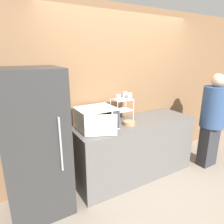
{
  "coord_description": "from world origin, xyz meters",
  "views": [
    {
      "loc": [
        -1.76,
        -1.97,
        1.91
      ],
      "look_at": [
        -0.39,
        0.36,
        1.11
      ],
      "focal_mm": 32.0,
      "sensor_mm": 36.0,
      "label": 1
    }
  ],
  "objects_px": {
    "microwave": "(96,118)",
    "glass_back_right": "(125,95)",
    "dish_rack": "(122,105)",
    "glass_front_left": "(118,98)",
    "person": "(212,117)",
    "refrigerator": "(35,144)",
    "bowl": "(129,123)",
    "glass_front_right": "(130,96)"
  },
  "relations": [
    {
      "from": "dish_rack",
      "to": "glass_back_right",
      "type": "xyz_separation_m",
      "value": [
        0.09,
        0.06,
        0.14
      ]
    },
    {
      "from": "microwave",
      "to": "person",
      "type": "bearing_deg",
      "value": -13.68
    },
    {
      "from": "dish_rack",
      "to": "glass_front_right",
      "type": "bearing_deg",
      "value": -29.59
    },
    {
      "from": "microwave",
      "to": "glass_front_left",
      "type": "height_order",
      "value": "glass_front_left"
    },
    {
      "from": "refrigerator",
      "to": "person",
      "type": "bearing_deg",
      "value": -8.61
    },
    {
      "from": "glass_front_left",
      "to": "dish_rack",
      "type": "bearing_deg",
      "value": 30.53
    },
    {
      "from": "glass_front_right",
      "to": "refrigerator",
      "type": "distance_m",
      "value": 1.47
    },
    {
      "from": "microwave",
      "to": "glass_back_right",
      "type": "bearing_deg",
      "value": 14.96
    },
    {
      "from": "glass_front_right",
      "to": "bowl",
      "type": "bearing_deg",
      "value": -124.56
    },
    {
      "from": "refrigerator",
      "to": "glass_front_right",
      "type": "bearing_deg",
      "value": 3.65
    },
    {
      "from": "person",
      "to": "microwave",
      "type": "bearing_deg",
      "value": 166.32
    },
    {
      "from": "microwave",
      "to": "glass_front_left",
      "type": "relative_size",
      "value": 6.7
    },
    {
      "from": "dish_rack",
      "to": "refrigerator",
      "type": "bearing_deg",
      "value": -173.63
    },
    {
      "from": "glass_front_right",
      "to": "glass_back_right",
      "type": "bearing_deg",
      "value": 92.6
    },
    {
      "from": "bowl",
      "to": "refrigerator",
      "type": "height_order",
      "value": "refrigerator"
    },
    {
      "from": "glass_front_right",
      "to": "bowl",
      "type": "xyz_separation_m",
      "value": [
        -0.11,
        -0.16,
        -0.36
      ]
    },
    {
      "from": "microwave",
      "to": "refrigerator",
      "type": "distance_m",
      "value": 0.85
    },
    {
      "from": "person",
      "to": "refrigerator",
      "type": "xyz_separation_m",
      "value": [
        -2.76,
        0.42,
        -0.01
      ]
    },
    {
      "from": "glass_back_right",
      "to": "refrigerator",
      "type": "relative_size",
      "value": 0.05
    },
    {
      "from": "microwave",
      "to": "glass_back_right",
      "type": "relative_size",
      "value": 6.7
    },
    {
      "from": "dish_rack",
      "to": "refrigerator",
      "type": "height_order",
      "value": "refrigerator"
    },
    {
      "from": "person",
      "to": "refrigerator",
      "type": "bearing_deg",
      "value": 171.39
    },
    {
      "from": "glass_back_right",
      "to": "microwave",
      "type": "bearing_deg",
      "value": -165.04
    },
    {
      "from": "microwave",
      "to": "glass_back_right",
      "type": "xyz_separation_m",
      "value": [
        0.58,
        0.15,
        0.24
      ]
    },
    {
      "from": "dish_rack",
      "to": "glass_front_right",
      "type": "relative_size",
      "value": 3.73
    },
    {
      "from": "glass_front_right",
      "to": "dish_rack",
      "type": "bearing_deg",
      "value": 150.41
    },
    {
      "from": "microwave",
      "to": "dish_rack",
      "type": "relative_size",
      "value": 1.8
    },
    {
      "from": "microwave",
      "to": "glass_back_right",
      "type": "height_order",
      "value": "glass_back_right"
    },
    {
      "from": "microwave",
      "to": "dish_rack",
      "type": "distance_m",
      "value": 0.5
    },
    {
      "from": "glass_back_right",
      "to": "person",
      "type": "distance_m",
      "value": 1.54
    },
    {
      "from": "glass_front_left",
      "to": "person",
      "type": "relative_size",
      "value": 0.06
    },
    {
      "from": "bowl",
      "to": "person",
      "type": "relative_size",
      "value": 0.1
    },
    {
      "from": "glass_back_right",
      "to": "person",
      "type": "height_order",
      "value": "person"
    },
    {
      "from": "dish_rack",
      "to": "glass_front_right",
      "type": "height_order",
      "value": "glass_front_right"
    },
    {
      "from": "refrigerator",
      "to": "dish_rack",
      "type": "bearing_deg",
      "value": 6.37
    },
    {
      "from": "glass_back_right",
      "to": "person",
      "type": "xyz_separation_m",
      "value": [
        1.35,
        -0.62,
        -0.41
      ]
    },
    {
      "from": "dish_rack",
      "to": "glass_back_right",
      "type": "relative_size",
      "value": 3.73
    },
    {
      "from": "bowl",
      "to": "microwave",
      "type": "bearing_deg",
      "value": 165.02
    },
    {
      "from": "dish_rack",
      "to": "bowl",
      "type": "xyz_separation_m",
      "value": [
        -0.01,
        -0.22,
        -0.22
      ]
    },
    {
      "from": "glass_front_left",
      "to": "person",
      "type": "height_order",
      "value": "person"
    },
    {
      "from": "bowl",
      "to": "person",
      "type": "bearing_deg",
      "value": -13.26
    },
    {
      "from": "glass_front_right",
      "to": "refrigerator",
      "type": "relative_size",
      "value": 0.05
    }
  ]
}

